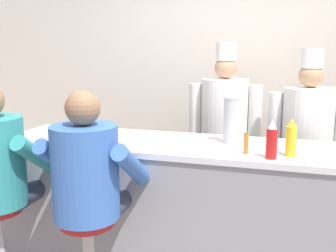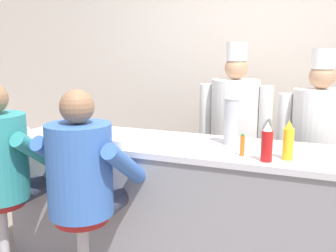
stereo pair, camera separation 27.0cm
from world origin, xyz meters
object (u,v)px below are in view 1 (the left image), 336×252
(cup_stack_steel, at_px, (231,120))
(cook_in_whites_far, at_px, (307,139))
(mustard_bottle_yellow, at_px, (291,138))
(cereal_bowl, at_px, (122,144))
(breakfast_plate, at_px, (81,133))
(hot_sauce_bottle_orange, at_px, (246,143))
(ketchup_bottle_red, at_px, (272,141))
(coffee_mug_white, at_px, (14,134))
(diner_seated_blue, at_px, (88,178))
(cook_in_whites_near, at_px, (224,127))

(cup_stack_steel, xyz_separation_m, cook_in_whites_far, (0.54, 0.65, -0.24))
(mustard_bottle_yellow, distance_m, cereal_bowl, 1.06)
(breakfast_plate, bearing_deg, hot_sauce_bottle_orange, -8.15)
(hot_sauce_bottle_orange, xyz_separation_m, breakfast_plate, (-1.25, 0.18, -0.05))
(ketchup_bottle_red, xyz_separation_m, mustard_bottle_yellow, (0.11, 0.09, 0.00))
(mustard_bottle_yellow, bearing_deg, ketchup_bottle_red, -141.92)
(coffee_mug_white, height_order, diner_seated_blue, diner_seated_blue)
(cereal_bowl, bearing_deg, ketchup_bottle_red, 1.95)
(cook_in_whites_far, bearing_deg, ketchup_bottle_red, -104.34)
(hot_sauce_bottle_orange, relative_size, diner_seated_blue, 0.10)
(ketchup_bottle_red, bearing_deg, breakfast_plate, 170.05)
(hot_sauce_bottle_orange, xyz_separation_m, cereal_bowl, (-0.79, -0.10, -0.04))
(cereal_bowl, bearing_deg, mustard_bottle_yellow, 6.39)
(cereal_bowl, xyz_separation_m, cook_in_whites_far, (1.20, 1.01, -0.11))
(breakfast_plate, xyz_separation_m, cereal_bowl, (0.46, -0.28, 0.02))
(mustard_bottle_yellow, xyz_separation_m, cereal_bowl, (-1.06, -0.12, -0.08))
(coffee_mug_white, relative_size, cook_in_whites_far, 0.08)
(breakfast_plate, distance_m, diner_seated_blue, 0.71)
(hot_sauce_bottle_orange, relative_size, cook_in_whites_far, 0.08)
(cup_stack_steel, distance_m, diner_seated_blue, 1.04)
(breakfast_plate, distance_m, cup_stack_steel, 1.13)
(cup_stack_steel, height_order, diner_seated_blue, diner_seated_blue)
(mustard_bottle_yellow, xyz_separation_m, cup_stack_steel, (-0.40, 0.24, 0.05))
(cereal_bowl, height_order, diner_seated_blue, diner_seated_blue)
(coffee_mug_white, bearing_deg, cereal_bowl, -1.03)
(ketchup_bottle_red, height_order, hot_sauce_bottle_orange, ketchup_bottle_red)
(mustard_bottle_yellow, height_order, cereal_bowl, mustard_bottle_yellow)
(mustard_bottle_yellow, relative_size, coffee_mug_white, 1.86)
(ketchup_bottle_red, distance_m, breakfast_plate, 1.43)
(mustard_bottle_yellow, height_order, breakfast_plate, mustard_bottle_yellow)
(breakfast_plate, distance_m, cook_in_whites_near, 1.31)
(hot_sauce_bottle_orange, xyz_separation_m, cook_in_whites_far, (0.41, 0.91, -0.15))
(hot_sauce_bottle_orange, height_order, cook_in_whites_far, cook_in_whites_far)
(cook_in_whites_far, bearing_deg, mustard_bottle_yellow, -98.95)
(cereal_bowl, height_order, cup_stack_steel, cup_stack_steel)
(diner_seated_blue, bearing_deg, coffee_mug_white, 156.75)
(ketchup_bottle_red, xyz_separation_m, diner_seated_blue, (-1.03, -0.34, -0.22))
(mustard_bottle_yellow, xyz_separation_m, cook_in_whites_far, (0.14, 0.89, -0.19))
(hot_sauce_bottle_orange, bearing_deg, cook_in_whites_near, 105.33)
(cereal_bowl, bearing_deg, coffee_mug_white, 178.97)
(mustard_bottle_yellow, relative_size, diner_seated_blue, 0.17)
(cereal_bowl, distance_m, cook_in_whites_near, 1.28)
(mustard_bottle_yellow, bearing_deg, hot_sauce_bottle_orange, -176.00)
(coffee_mug_white, xyz_separation_m, cup_stack_steel, (1.51, 0.34, 0.12))
(ketchup_bottle_red, distance_m, cook_in_whites_far, 1.03)
(breakfast_plate, height_order, diner_seated_blue, diner_seated_blue)
(ketchup_bottle_red, bearing_deg, cup_stack_steel, 131.57)
(cook_in_whites_near, bearing_deg, ketchup_bottle_red, -68.57)
(ketchup_bottle_red, height_order, coffee_mug_white, ketchup_bottle_red)
(mustard_bottle_yellow, relative_size, cook_in_whites_near, 0.14)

